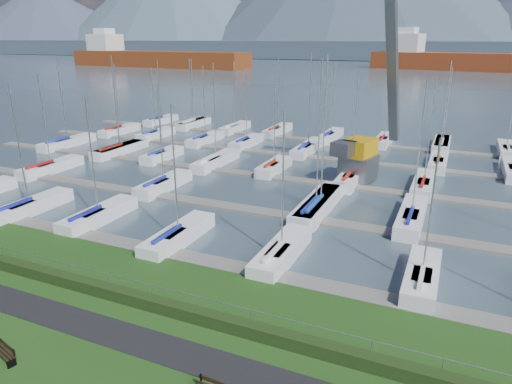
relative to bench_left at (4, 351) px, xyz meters
The scene contains 11 objects.
path 5.70m from the bench_left, 38.67° to the left, with size 160.00×2.00×0.04m, color black.
water 266.59m from the bench_left, 89.05° to the left, with size 800.00×540.00×0.20m, color #3E505B.
hedge 7.59m from the bench_left, 54.18° to the left, with size 80.00×0.70×0.70m, color #1E3112.
fence 7.96m from the bench_left, 55.88° to the left, with size 0.04×0.04×80.00m, color gray.
foothill 336.63m from the bench_left, 89.24° to the left, with size 900.00×80.00×12.00m, color #3D4A5A.
docks 32.86m from the bench_left, 82.23° to the left, with size 90.00×41.60×0.25m.
bench_left is the anchor object (origin of this frame).
crane 37.90m from the bench_left, 75.75° to the left, with size 5.16×13.44×22.35m.
cargo_ship_west 234.59m from the bench_left, 124.51° to the left, with size 101.49×22.77×21.50m.
cargo_ship_mid 229.00m from the bench_left, 85.11° to the left, with size 99.09×35.00×21.50m.
sailboat_fleet 36.63m from the bench_left, 86.13° to the left, with size 75.18×49.68×13.32m.
Camera 1 is at (13.20, -17.81, 14.04)m, focal length 32.00 mm.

